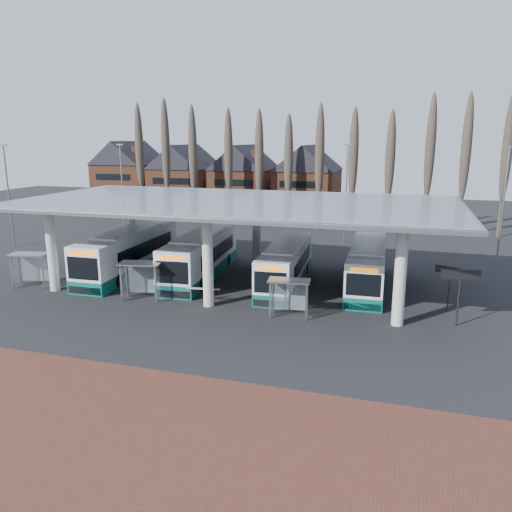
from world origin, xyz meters
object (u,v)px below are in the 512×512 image
(bus_0, at_px, (130,252))
(bus_3, at_px, (367,266))
(shelter_2, at_px, (289,289))
(bus_2, at_px, (286,265))
(bus_1, at_px, (201,256))
(shelter_0, at_px, (31,262))
(shelter_1, at_px, (141,272))

(bus_0, bearing_deg, bus_3, 2.93)
(bus_0, bearing_deg, shelter_2, -24.94)
(bus_0, distance_m, shelter_2, 16.14)
(bus_2, bearing_deg, bus_0, 178.32)
(bus_1, xyz_separation_m, bus_2, (7.05, -0.42, -0.14))
(bus_0, relative_size, bus_2, 1.12)
(bus_1, bearing_deg, shelter_0, -154.34)
(shelter_2, bearing_deg, shelter_0, 171.12)
(bus_0, distance_m, shelter_0, 7.44)
(shelter_0, distance_m, shelter_1, 9.34)
(bus_2, xyz_separation_m, shelter_2, (1.81, -6.73, 0.23))
(bus_1, bearing_deg, shelter_2, -43.59)
(bus_1, relative_size, bus_2, 1.09)
(bus_3, height_order, shelter_2, bus_3)
(bus_2, distance_m, bus_3, 6.02)
(shelter_2, bearing_deg, shelter_1, 170.98)
(bus_3, distance_m, shelter_1, 16.35)
(bus_0, xyz_separation_m, bus_1, (5.98, 0.81, -0.06))
(bus_1, xyz_separation_m, bus_3, (12.96, 0.76, -0.11))
(bus_0, distance_m, shelter_1, 7.38)
(bus_2, height_order, shelter_1, bus_2)
(bus_1, distance_m, bus_3, 12.98)
(bus_3, bearing_deg, bus_2, -170.69)
(bus_3, distance_m, shelter_2, 8.91)
(shelter_0, height_order, shelter_1, shelter_1)
(bus_3, xyz_separation_m, shelter_2, (-4.09, -7.91, 0.20))
(bus_0, bearing_deg, bus_2, -0.12)
(bus_2, height_order, shelter_0, bus_2)
(shelter_1, height_order, shelter_2, shelter_1)
(bus_0, xyz_separation_m, shelter_0, (-4.93, -5.58, 0.16))
(shelter_0, relative_size, shelter_1, 0.98)
(bus_2, xyz_separation_m, shelter_1, (-8.62, -6.30, 0.40))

